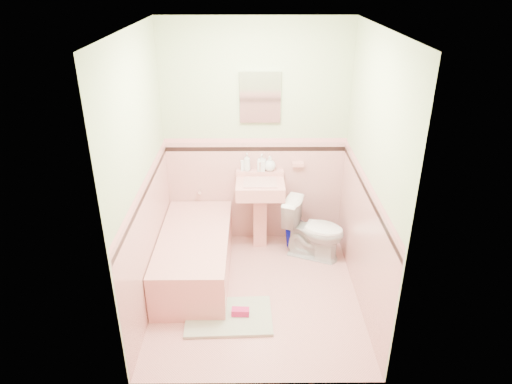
{
  "coord_description": "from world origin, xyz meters",
  "views": [
    {
      "loc": [
        -0.03,
        -3.69,
        2.91
      ],
      "look_at": [
        0.0,
        0.25,
        1.0
      ],
      "focal_mm": 32.49,
      "sensor_mm": 36.0,
      "label": 1
    }
  ],
  "objects_px": {
    "bathtub": "(195,256)",
    "bucket": "(295,237)",
    "medicine_cabinet": "(260,97)",
    "toilet": "(314,229)",
    "sink": "(260,215)",
    "soap_bottle_left": "(247,162)",
    "soap_bottle_right": "(270,163)",
    "soap_bottle_mid": "(262,163)",
    "shoe": "(240,312)"
  },
  "relations": [
    {
      "from": "soap_bottle_right",
      "to": "bucket",
      "type": "xyz_separation_m",
      "value": [
        0.3,
        -0.16,
        -0.85
      ]
    },
    {
      "from": "soap_bottle_right",
      "to": "shoe",
      "type": "xyz_separation_m",
      "value": [
        -0.31,
        -1.39,
        -0.9
      ]
    },
    {
      "from": "soap_bottle_right",
      "to": "toilet",
      "type": "xyz_separation_m",
      "value": [
        0.48,
        -0.36,
        -0.63
      ]
    },
    {
      "from": "soap_bottle_mid",
      "to": "soap_bottle_left",
      "type": "bearing_deg",
      "value": 180.0
    },
    {
      "from": "bathtub",
      "to": "medicine_cabinet",
      "type": "height_order",
      "value": "medicine_cabinet"
    },
    {
      "from": "soap_bottle_right",
      "to": "bucket",
      "type": "height_order",
      "value": "soap_bottle_right"
    },
    {
      "from": "soap_bottle_right",
      "to": "soap_bottle_mid",
      "type": "bearing_deg",
      "value": 180.0
    },
    {
      "from": "medicine_cabinet",
      "to": "soap_bottle_right",
      "type": "relative_size",
      "value": 3.19
    },
    {
      "from": "medicine_cabinet",
      "to": "soap_bottle_mid",
      "type": "relative_size",
      "value": 2.81
    },
    {
      "from": "bucket",
      "to": "soap_bottle_mid",
      "type": "bearing_deg",
      "value": 157.4
    },
    {
      "from": "soap_bottle_left",
      "to": "toilet",
      "type": "relative_size",
      "value": 0.31
    },
    {
      "from": "medicine_cabinet",
      "to": "bucket",
      "type": "xyz_separation_m",
      "value": [
        0.41,
        -0.19,
        -1.58
      ]
    },
    {
      "from": "toilet",
      "to": "bucket",
      "type": "bearing_deg",
      "value": 63.95
    },
    {
      "from": "bathtub",
      "to": "bucket",
      "type": "relative_size",
      "value": 6.34
    },
    {
      "from": "shoe",
      "to": "soap_bottle_left",
      "type": "bearing_deg",
      "value": 90.61
    },
    {
      "from": "toilet",
      "to": "soap_bottle_left",
      "type": "bearing_deg",
      "value": 85.64
    },
    {
      "from": "sink",
      "to": "medicine_cabinet",
      "type": "distance_m",
      "value": 1.3
    },
    {
      "from": "soap_bottle_right",
      "to": "toilet",
      "type": "relative_size",
      "value": 0.25
    },
    {
      "from": "medicine_cabinet",
      "to": "bucket",
      "type": "height_order",
      "value": "medicine_cabinet"
    },
    {
      "from": "sink",
      "to": "toilet",
      "type": "xyz_separation_m",
      "value": [
        0.59,
        -0.18,
        -0.08
      ]
    },
    {
      "from": "soap_bottle_mid",
      "to": "shoe",
      "type": "distance_m",
      "value": 1.67
    },
    {
      "from": "bathtub",
      "to": "shoe",
      "type": "distance_m",
      "value": 0.85
    },
    {
      "from": "soap_bottle_mid",
      "to": "soap_bottle_right",
      "type": "distance_m",
      "value": 0.09
    },
    {
      "from": "toilet",
      "to": "medicine_cabinet",
      "type": "bearing_deg",
      "value": 78.24
    },
    {
      "from": "sink",
      "to": "medicine_cabinet",
      "type": "height_order",
      "value": "medicine_cabinet"
    },
    {
      "from": "toilet",
      "to": "soap_bottle_mid",
      "type": "bearing_deg",
      "value": 79.5
    },
    {
      "from": "sink",
      "to": "bucket",
      "type": "height_order",
      "value": "sink"
    },
    {
      "from": "sink",
      "to": "bucket",
      "type": "xyz_separation_m",
      "value": [
        0.41,
        0.02,
        -0.29
      ]
    },
    {
      "from": "soap_bottle_left",
      "to": "soap_bottle_mid",
      "type": "height_order",
      "value": "soap_bottle_left"
    },
    {
      "from": "medicine_cabinet",
      "to": "toilet",
      "type": "relative_size",
      "value": 0.8
    },
    {
      "from": "medicine_cabinet",
      "to": "soap_bottle_mid",
      "type": "height_order",
      "value": "medicine_cabinet"
    },
    {
      "from": "soap_bottle_mid",
      "to": "bucket",
      "type": "distance_m",
      "value": 0.96
    },
    {
      "from": "medicine_cabinet",
      "to": "bathtub",
      "type": "bearing_deg",
      "value": -132.58
    },
    {
      "from": "bathtub",
      "to": "shoe",
      "type": "xyz_separation_m",
      "value": [
        0.48,
        -0.68,
        -0.16
      ]
    },
    {
      "from": "toilet",
      "to": "bucket",
      "type": "xyz_separation_m",
      "value": [
        -0.18,
        0.2,
        -0.22
      ]
    },
    {
      "from": "soap_bottle_right",
      "to": "shoe",
      "type": "distance_m",
      "value": 1.68
    },
    {
      "from": "medicine_cabinet",
      "to": "shoe",
      "type": "height_order",
      "value": "medicine_cabinet"
    },
    {
      "from": "bathtub",
      "to": "sink",
      "type": "height_order",
      "value": "sink"
    },
    {
      "from": "medicine_cabinet",
      "to": "soap_bottle_left",
      "type": "height_order",
      "value": "medicine_cabinet"
    },
    {
      "from": "toilet",
      "to": "bathtub",
      "type": "bearing_deg",
      "value": 127.32
    },
    {
      "from": "toilet",
      "to": "shoe",
      "type": "distance_m",
      "value": 1.32
    },
    {
      "from": "sink",
      "to": "soap_bottle_left",
      "type": "bearing_deg",
      "value": 128.75
    },
    {
      "from": "soap_bottle_right",
      "to": "shoe",
      "type": "relative_size",
      "value": 1.05
    },
    {
      "from": "bathtub",
      "to": "soap_bottle_left",
      "type": "relative_size",
      "value": 7.34
    },
    {
      "from": "sink",
      "to": "bucket",
      "type": "relative_size",
      "value": 3.49
    },
    {
      "from": "bathtub",
      "to": "bucket",
      "type": "xyz_separation_m",
      "value": [
        1.09,
        0.55,
        -0.11
      ]
    },
    {
      "from": "bathtub",
      "to": "medicine_cabinet",
      "type": "xyz_separation_m",
      "value": [
        0.68,
        0.74,
        1.47
      ]
    },
    {
      "from": "toilet",
      "to": "shoe",
      "type": "height_order",
      "value": "toilet"
    },
    {
      "from": "bathtub",
      "to": "soap_bottle_mid",
      "type": "xyz_separation_m",
      "value": [
        0.7,
        0.71,
        0.75
      ]
    },
    {
      "from": "sink",
      "to": "shoe",
      "type": "bearing_deg",
      "value": -99.33
    }
  ]
}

